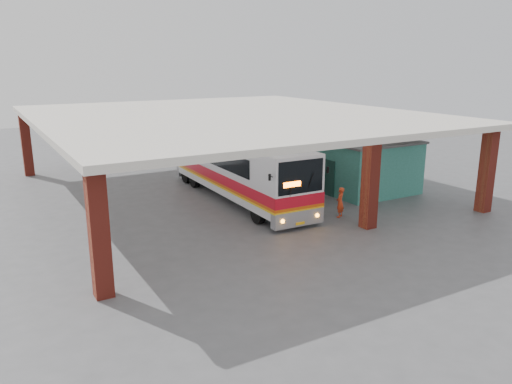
{
  "coord_description": "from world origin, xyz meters",
  "views": [
    {
      "loc": [
        -12.69,
        -19.71,
        7.6
      ],
      "look_at": [
        -1.35,
        0.0,
        1.61
      ],
      "focal_mm": 35.0,
      "sensor_mm": 36.0,
      "label": 1
    }
  ],
  "objects": [
    {
      "name": "canopy_roof",
      "position": [
        0.5,
        6.5,
        4.5
      ],
      "size": [
        21.0,
        23.0,
        0.3
      ],
      "primitive_type": "cube",
      "color": "silver",
      "rests_on": "brick_columns"
    },
    {
      "name": "ground",
      "position": [
        0.0,
        0.0,
        0.0
      ],
      "size": [
        90.0,
        90.0,
        0.0
      ],
      "primitive_type": "plane",
      "color": "#515154",
      "rests_on": "ground"
    },
    {
      "name": "motorcycle",
      "position": [
        3.51,
        2.81,
        0.47
      ],
      "size": [
        1.87,
        0.94,
        0.94
      ],
      "primitive_type": "imported",
      "rotation": [
        0.0,
        0.0,
        1.38
      ],
      "color": "black",
      "rests_on": "ground"
    },
    {
      "name": "red_chair",
      "position": [
        4.62,
        5.54,
        0.38
      ],
      "size": [
        0.48,
        0.48,
        0.82
      ],
      "rotation": [
        0.0,
        0.0,
        -0.11
      ],
      "color": "#B0121A",
      "rests_on": "ground"
    },
    {
      "name": "shop_building",
      "position": [
        7.49,
        4.0,
        1.56
      ],
      "size": [
        5.2,
        8.2,
        3.11
      ],
      "color": "#307864",
      "rests_on": "ground"
    },
    {
      "name": "pedestrian",
      "position": [
        2.89,
        -1.07,
        0.77
      ],
      "size": [
        0.67,
        0.6,
        1.53
      ],
      "primitive_type": "imported",
      "rotation": [
        0.0,
        0.0,
        3.68
      ],
      "color": "red",
      "rests_on": "ground"
    },
    {
      "name": "brick_columns",
      "position": [
        1.43,
        5.0,
        2.17
      ],
      "size": [
        20.1,
        21.6,
        4.35
      ],
      "color": "maroon",
      "rests_on": "ground"
    },
    {
      "name": "coach_bus",
      "position": [
        0.07,
        4.49,
        1.85
      ],
      "size": [
        2.93,
        12.84,
        3.72
      ],
      "rotation": [
        0.0,
        0.0,
        -0.02
      ],
      "color": "silver",
      "rests_on": "ground"
    }
  ]
}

